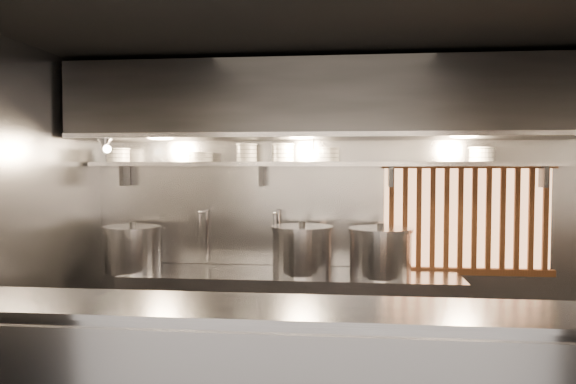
% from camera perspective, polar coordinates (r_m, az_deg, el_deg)
% --- Properties ---
extents(ceiling, '(4.50, 4.50, 0.00)m').
position_cam_1_polar(ceiling, '(3.96, 2.99, 16.33)').
color(ceiling, black).
rests_on(ceiling, wall_back).
extents(wall_back, '(4.50, 0.00, 4.50)m').
position_cam_1_polar(wall_back, '(5.37, 3.87, -2.28)').
color(wall_back, gray).
rests_on(wall_back, floor).
extents(wall_left, '(0.00, 3.00, 3.00)m').
position_cam_1_polar(wall_left, '(4.59, -26.39, -3.41)').
color(wall_left, gray).
rests_on(wall_left, floor).
extents(cooking_bench, '(3.00, 0.70, 0.90)m').
position_cam_1_polar(cooking_bench, '(5.20, 0.26, -13.10)').
color(cooking_bench, '#A1A1A7').
rests_on(cooking_bench, floor).
extents(bowl_shelf, '(4.40, 0.34, 0.04)m').
position_cam_1_polar(bowl_shelf, '(5.17, 3.80, 2.85)').
color(bowl_shelf, '#A1A1A7').
rests_on(bowl_shelf, wall_back).
extents(exhaust_hood, '(4.40, 0.81, 0.65)m').
position_cam_1_polar(exhaust_hood, '(4.98, 3.71, 9.14)').
color(exhaust_hood, '#2D2D30').
rests_on(exhaust_hood, ceiling).
extents(wood_screen, '(1.56, 0.09, 1.04)m').
position_cam_1_polar(wood_screen, '(5.43, 17.71, -2.56)').
color(wood_screen, '#F8AD6F').
rests_on(wood_screen, wall_back).
extents(faucet_left, '(0.04, 0.30, 0.50)m').
position_cam_1_polar(faucet_left, '(5.42, -8.46, -3.25)').
color(faucet_left, silver).
rests_on(faucet_left, wall_back).
extents(faucet_right, '(0.04, 0.30, 0.50)m').
position_cam_1_polar(faucet_right, '(5.28, -1.09, -3.37)').
color(faucet_right, silver).
rests_on(faucet_right, wall_back).
extents(heat_lamp, '(0.25, 0.35, 0.20)m').
position_cam_1_polar(heat_lamp, '(5.15, -18.10, 4.81)').
color(heat_lamp, '#A1A1A7').
rests_on(heat_lamp, exhaust_hood).
extents(pendant_bulb, '(0.09, 0.09, 0.19)m').
position_cam_1_polar(pendant_bulb, '(5.05, 2.61, 3.79)').
color(pendant_bulb, '#2D2D30').
rests_on(pendant_bulb, exhaust_hood).
extents(stock_pot_left, '(0.65, 0.65, 0.45)m').
position_cam_1_polar(stock_pot_left, '(5.36, -15.46, -5.53)').
color(stock_pot_left, '#A1A1A7').
rests_on(stock_pot_left, cooking_bench).
extents(stock_pot_mid, '(0.66, 0.66, 0.47)m').
position_cam_1_polar(stock_pot_mid, '(5.03, 1.43, -5.87)').
color(stock_pot_mid, '#A1A1A7').
rests_on(stock_pot_mid, cooking_bench).
extents(stock_pot_right, '(0.60, 0.60, 0.46)m').
position_cam_1_polar(stock_pot_right, '(4.99, 9.37, -6.02)').
color(stock_pot_right, '#A1A1A7').
rests_on(stock_pot_right, cooking_bench).
extents(bowl_stack_0, '(0.23, 0.23, 0.13)m').
position_cam_1_polar(bowl_stack_0, '(5.61, -16.87, 3.61)').
color(bowl_stack_0, silver).
rests_on(bowl_stack_0, bowl_shelf).
extents(bowl_stack_1, '(0.24, 0.24, 0.09)m').
position_cam_1_polar(bowl_stack_1, '(5.35, -8.85, 3.54)').
color(bowl_stack_1, silver).
rests_on(bowl_stack_1, bowl_shelf).
extents(bowl_stack_2, '(0.20, 0.20, 0.17)m').
position_cam_1_polar(bowl_stack_2, '(5.25, -4.22, 4.00)').
color(bowl_stack_2, silver).
rests_on(bowl_stack_2, bowl_shelf).
extents(bowl_stack_3, '(0.22, 0.22, 0.17)m').
position_cam_1_polar(bowl_stack_3, '(5.20, -0.52, 4.01)').
color(bowl_stack_3, silver).
rests_on(bowl_stack_3, bowl_shelf).
extents(bowl_stack_4, '(0.24, 0.24, 0.13)m').
position_cam_1_polar(bowl_stack_4, '(5.17, 3.99, 3.80)').
color(bowl_stack_4, silver).
rests_on(bowl_stack_4, bowl_shelf).
extents(bowl_stack_5, '(0.23, 0.23, 0.13)m').
position_cam_1_polar(bowl_stack_5, '(5.30, 19.07, 3.64)').
color(bowl_stack_5, silver).
rests_on(bowl_stack_5, bowl_shelf).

